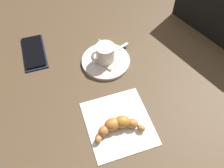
{
  "coord_description": "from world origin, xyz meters",
  "views": [
    {
      "loc": [
        -0.36,
        0.12,
        0.59
      ],
      "look_at": [
        0.02,
        -0.02,
        0.03
      ],
      "focal_mm": 40.37,
      "sensor_mm": 36.0,
      "label": 1
    }
  ],
  "objects_px": {
    "saucer": "(106,61)",
    "cell_phone": "(34,52)",
    "napkin": "(119,123)",
    "croissant": "(118,125)",
    "espresso_cup": "(105,53)",
    "sugar_packet": "(115,61)",
    "teaspoon": "(106,56)"
  },
  "relations": [
    {
      "from": "espresso_cup",
      "to": "teaspoon",
      "type": "relative_size",
      "value": 0.64
    },
    {
      "from": "saucer",
      "to": "croissant",
      "type": "distance_m",
      "value": 0.23
    },
    {
      "from": "napkin",
      "to": "croissant",
      "type": "bearing_deg",
      "value": 141.76
    },
    {
      "from": "saucer",
      "to": "napkin",
      "type": "height_order",
      "value": "saucer"
    },
    {
      "from": "teaspoon",
      "to": "napkin",
      "type": "relative_size",
      "value": 0.73
    },
    {
      "from": "teaspoon",
      "to": "cell_phone",
      "type": "distance_m",
      "value": 0.23
    },
    {
      "from": "napkin",
      "to": "croissant",
      "type": "distance_m",
      "value": 0.02
    },
    {
      "from": "espresso_cup",
      "to": "sugar_packet",
      "type": "bearing_deg",
      "value": -128.6
    },
    {
      "from": "napkin",
      "to": "cell_phone",
      "type": "bearing_deg",
      "value": 27.45
    },
    {
      "from": "sugar_packet",
      "to": "napkin",
      "type": "xyz_separation_m",
      "value": [
        -0.19,
        0.06,
        -0.01
      ]
    },
    {
      "from": "napkin",
      "to": "croissant",
      "type": "height_order",
      "value": "croissant"
    },
    {
      "from": "sugar_packet",
      "to": "cell_phone",
      "type": "relative_size",
      "value": 0.48
    },
    {
      "from": "napkin",
      "to": "saucer",
      "type": "bearing_deg",
      "value": -9.31
    },
    {
      "from": "croissant",
      "to": "sugar_packet",
      "type": "bearing_deg",
      "value": -18.13
    },
    {
      "from": "espresso_cup",
      "to": "croissant",
      "type": "relative_size",
      "value": 0.6
    },
    {
      "from": "saucer",
      "to": "teaspoon",
      "type": "distance_m",
      "value": 0.02
    },
    {
      "from": "saucer",
      "to": "sugar_packet",
      "type": "bearing_deg",
      "value": -127.64
    },
    {
      "from": "sugar_packet",
      "to": "teaspoon",
      "type": "bearing_deg",
      "value": 82.01
    },
    {
      "from": "cell_phone",
      "to": "sugar_packet",
      "type": "bearing_deg",
      "value": -119.96
    },
    {
      "from": "teaspoon",
      "to": "croissant",
      "type": "xyz_separation_m",
      "value": [
        -0.24,
        0.05,
        0.01
      ]
    },
    {
      "from": "espresso_cup",
      "to": "cell_phone",
      "type": "relative_size",
      "value": 0.55
    },
    {
      "from": "saucer",
      "to": "napkin",
      "type": "xyz_separation_m",
      "value": [
        -0.21,
        0.03,
        -0.0
      ]
    },
    {
      "from": "sugar_packet",
      "to": "cell_phone",
      "type": "xyz_separation_m",
      "value": [
        0.13,
        0.23,
        -0.01
      ]
    },
    {
      "from": "teaspoon",
      "to": "croissant",
      "type": "distance_m",
      "value": 0.24
    },
    {
      "from": "teaspoon",
      "to": "cell_phone",
      "type": "relative_size",
      "value": 0.87
    },
    {
      "from": "cell_phone",
      "to": "espresso_cup",
      "type": "bearing_deg",
      "value": -118.81
    },
    {
      "from": "sugar_packet",
      "to": "cell_phone",
      "type": "bearing_deg",
      "value": 111.67
    },
    {
      "from": "teaspoon",
      "to": "saucer",
      "type": "bearing_deg",
      "value": 158.94
    },
    {
      "from": "saucer",
      "to": "cell_phone",
      "type": "bearing_deg",
      "value": 61.01
    },
    {
      "from": "sugar_packet",
      "to": "croissant",
      "type": "bearing_deg",
      "value": -146.51
    },
    {
      "from": "saucer",
      "to": "croissant",
      "type": "relative_size",
      "value": 1.07
    },
    {
      "from": "saucer",
      "to": "espresso_cup",
      "type": "height_order",
      "value": "espresso_cup"
    }
  ]
}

